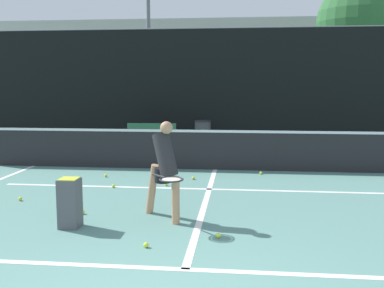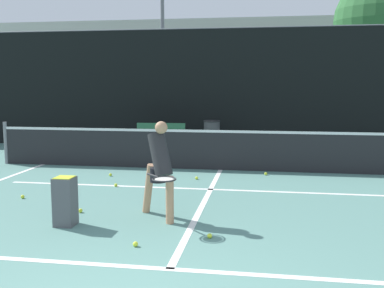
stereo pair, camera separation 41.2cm
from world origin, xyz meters
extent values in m
cube|color=white|center=(0.00, 1.52, 0.00)|extent=(11.00, 0.10, 0.01)
cube|color=white|center=(0.00, 5.34, 0.00)|extent=(8.25, 0.10, 0.01)
cube|color=white|center=(0.00, 4.44, 0.00)|extent=(0.10, 5.84, 0.01)
cylinder|color=slate|center=(-5.50, 7.36, 0.53)|extent=(0.09, 0.09, 1.07)
cube|color=#232326|center=(0.00, 7.36, 0.47)|extent=(11.00, 0.02, 0.95)
cube|color=white|center=(0.00, 7.36, 0.92)|extent=(11.00, 0.03, 0.06)
cube|color=black|center=(0.00, 11.01, 1.86)|extent=(24.00, 0.06, 3.71)
cylinder|color=slate|center=(0.00, 11.01, 3.73)|extent=(24.00, 0.04, 0.04)
cylinder|color=tan|center=(-0.34, 3.13, 0.35)|extent=(0.12, 0.12, 0.70)
cylinder|color=tan|center=(-0.77, 3.57, 0.40)|extent=(0.29, 0.29, 0.81)
cylinder|color=black|center=(-0.56, 3.36, 0.67)|extent=(0.25, 0.25, 0.21)
cylinder|color=#262628|center=(-0.52, 3.32, 0.99)|extent=(0.43, 0.42, 0.73)
sphere|color=tan|center=(-0.49, 3.29, 1.39)|extent=(0.18, 0.18, 0.18)
cylinder|color=#262628|center=(-0.57, 3.07, 0.72)|extent=(0.23, 0.24, 0.03)
torus|color=#262628|center=(-0.36, 2.85, 0.72)|extent=(0.48, 0.48, 0.02)
cylinder|color=beige|center=(-0.36, 2.85, 0.72)|extent=(0.37, 0.37, 0.01)
sphere|color=#D1E033|center=(-1.89, 5.28, 0.03)|extent=(0.07, 0.07, 0.07)
sphere|color=#D1E033|center=(-0.40, 6.20, 0.03)|extent=(0.07, 0.07, 0.07)
sphere|color=#D1E033|center=(-2.34, 6.25, 0.03)|extent=(0.07, 0.07, 0.07)
sphere|color=#D1E033|center=(0.31, 2.58, 0.03)|extent=(0.07, 0.07, 0.07)
sphere|color=#D1E033|center=(-3.22, 4.12, 0.03)|extent=(0.07, 0.07, 0.07)
sphere|color=#D1E033|center=(-1.85, 3.45, 0.03)|extent=(0.07, 0.07, 0.07)
sphere|color=#D1E033|center=(1.06, 6.89, 0.03)|extent=(0.07, 0.07, 0.07)
sphere|color=#D1E033|center=(-0.57, 2.13, 0.03)|extent=(0.07, 0.07, 0.07)
sphere|color=#D1E033|center=(-0.88, 5.53, 0.03)|extent=(0.07, 0.07, 0.07)
cube|color=#4C4C51|center=(-1.80, 2.81, 0.35)|extent=(0.28, 0.28, 0.70)
cube|color=#D1E033|center=(-1.80, 2.81, 0.68)|extent=(0.25, 0.25, 0.06)
cube|color=#33724C|center=(-2.05, 9.85, 0.44)|extent=(1.48, 0.43, 0.04)
cube|color=#33724C|center=(-2.06, 10.03, 0.65)|extent=(1.47, 0.11, 0.42)
cube|color=#333338|center=(-2.64, 9.82, 0.22)|extent=(0.06, 0.32, 0.44)
cube|color=#333338|center=(-1.46, 9.88, 0.22)|extent=(0.06, 0.32, 0.44)
cylinder|color=#3F3F42|center=(-0.53, 10.07, 0.46)|extent=(0.47, 0.47, 0.92)
cylinder|color=black|center=(-0.53, 10.07, 0.94)|extent=(0.50, 0.50, 0.04)
cube|color=silver|center=(-2.17, 14.31, 0.45)|extent=(1.76, 4.19, 0.89)
cube|color=#1E2328|center=(-2.17, 14.10, 1.19)|extent=(1.48, 2.51, 0.59)
cylinder|color=black|center=(-1.38, 15.65, 0.30)|extent=(0.18, 0.60, 0.60)
cylinder|color=black|center=(-1.38, 12.97, 0.30)|extent=(0.18, 0.60, 0.60)
cylinder|color=slate|center=(-3.31, 15.87, 4.27)|extent=(0.16, 0.16, 8.54)
cylinder|color=brown|center=(6.04, 19.17, 1.77)|extent=(0.28, 0.28, 3.54)
sphere|color=#2D6633|center=(6.04, 19.17, 4.90)|extent=(3.89, 3.89, 3.89)
cube|color=#B2ADA3|center=(0.00, 25.68, 2.99)|extent=(36.00, 2.40, 5.97)
camera|label=1|loc=(0.58, -3.15, 2.02)|focal=42.00mm
camera|label=2|loc=(0.98, -3.09, 2.02)|focal=42.00mm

